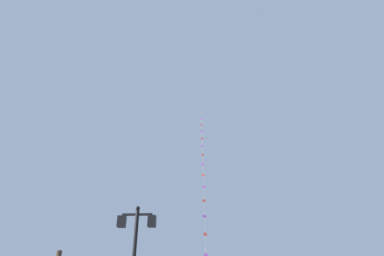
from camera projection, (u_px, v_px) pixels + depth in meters
The scene contains 2 objects.
twin_lantern_lamp_post at pixel (135, 249), 11.05m from camera, with size 1.39×0.28×4.85m.
kite_train at pixel (203, 176), 33.56m from camera, with size 0.88×19.35×25.79m.
Camera 1 is at (0.91, -2.12, 1.84)m, focal length 29.68 mm.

